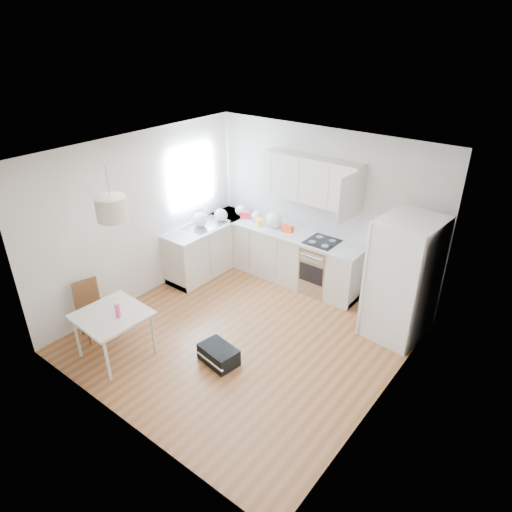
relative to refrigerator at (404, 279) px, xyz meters
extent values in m
plane|color=brown|center=(-1.73, -1.48, -0.91)|extent=(4.20, 4.20, 0.00)
plane|color=white|center=(-1.73, -1.48, 1.79)|extent=(4.20, 4.20, 0.00)
plane|color=beige|center=(-1.73, 0.62, 0.44)|extent=(4.20, 0.00, 4.20)
plane|color=beige|center=(-3.83, -1.48, 0.44)|extent=(0.00, 4.20, 4.20)
plane|color=beige|center=(0.37, -1.48, 0.44)|extent=(0.00, 4.20, 4.20)
cube|color=#BFE0F9|center=(-3.81, -0.33, 0.84)|extent=(0.02, 1.00, 1.00)
cube|color=beige|center=(-2.33, 0.32, -0.47)|extent=(3.00, 0.60, 0.88)
cube|color=beige|center=(-3.53, -0.28, -0.47)|extent=(0.60, 1.80, 0.88)
cube|color=#B8BBBD|center=(-2.33, 0.32, -0.01)|extent=(3.02, 0.64, 0.04)
cube|color=#B8BBBD|center=(-3.53, -0.28, -0.01)|extent=(0.64, 1.82, 0.04)
cube|color=white|center=(-2.33, 0.61, 0.30)|extent=(3.00, 0.01, 0.58)
cube|color=white|center=(-3.82, -0.28, 0.30)|extent=(0.01, 1.80, 0.58)
cube|color=beige|center=(-1.88, 0.46, 0.96)|extent=(1.70, 0.32, 0.75)
cube|color=beige|center=(-2.85, -2.89, -0.25)|extent=(0.91, 0.91, 0.04)
cylinder|color=beige|center=(-3.23, -3.23, -0.59)|extent=(0.05, 0.05, 0.64)
cylinder|color=beige|center=(-2.51, -3.27, -0.59)|extent=(0.05, 0.05, 0.64)
cylinder|color=beige|center=(-3.20, -2.51, -0.59)|extent=(0.05, 0.05, 0.64)
cylinder|color=beige|center=(-2.47, -2.54, -0.59)|extent=(0.05, 0.05, 0.64)
cylinder|color=#F1437A|center=(-2.72, -2.87, -0.11)|extent=(0.09, 0.09, 0.23)
cube|color=black|center=(-1.63, -2.14, -0.79)|extent=(0.58, 0.42, 0.24)
cylinder|color=beige|center=(-2.69, -2.75, 1.27)|extent=(0.39, 0.39, 0.29)
ellipsoid|color=white|center=(-3.30, 0.37, 0.11)|extent=(0.23, 0.19, 0.20)
ellipsoid|color=white|center=(-2.92, 0.36, 0.10)|extent=(0.21, 0.18, 0.19)
ellipsoid|color=white|center=(-2.50, 0.32, 0.15)|extent=(0.31, 0.26, 0.28)
ellipsoid|color=white|center=(-3.43, -0.04, 0.12)|extent=(0.25, 0.21, 0.23)
ellipsoid|color=white|center=(-3.55, -0.45, 0.13)|extent=(0.28, 0.24, 0.25)
cube|color=#F33F15|center=(-2.20, 0.30, 0.07)|extent=(0.19, 0.14, 0.12)
cube|color=yellow|center=(-2.78, 0.25, 0.06)|extent=(0.18, 0.17, 0.11)
cube|color=red|center=(-3.15, 0.33, 0.07)|extent=(0.21, 0.19, 0.12)
camera|label=1|loc=(1.76, -5.67, 3.26)|focal=32.00mm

